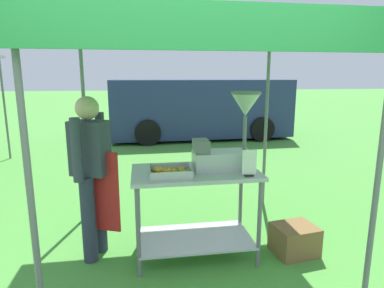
{
  "coord_description": "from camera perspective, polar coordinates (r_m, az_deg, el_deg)",
  "views": [
    {
      "loc": [
        -0.31,
        -2.12,
        1.79
      ],
      "look_at": [
        0.2,
        1.1,
        1.12
      ],
      "focal_mm": 30.76,
      "sensor_mm": 36.0,
      "label": 1
    }
  ],
  "objects": [
    {
      "name": "vendor",
      "position": [
        3.32,
        -17.01,
        -4.31
      ],
      "size": [
        0.46,
        0.53,
        1.61
      ],
      "color": "#2D3347",
      "rests_on": "ground"
    },
    {
      "name": "ground_plane",
      "position": [
        8.32,
        -6.65,
        -0.81
      ],
      "size": [
        70.0,
        70.0,
        0.0
      ],
      "primitive_type": "plane",
      "color": "#478E38"
    },
    {
      "name": "van_navy",
      "position": [
        9.73,
        1.24,
        6.31
      ],
      "size": [
        5.14,
        2.2,
        1.69
      ],
      "color": "navy",
      "rests_on": "ground"
    },
    {
      "name": "donut_cart",
      "position": [
        3.27,
        0.55,
        -9.06
      ],
      "size": [
        1.22,
        0.69,
        0.89
      ],
      "color": "#B7B7BC",
      "rests_on": "ground"
    },
    {
      "name": "donut_fryer",
      "position": [
        3.2,
        6.42,
        0.83
      ],
      "size": [
        0.64,
        0.29,
        0.75
      ],
      "color": "#B7B7BC",
      "rests_on": "donut_cart"
    },
    {
      "name": "donut_tray",
      "position": [
        3.05,
        -3.91,
        -4.89
      ],
      "size": [
        0.39,
        0.32,
        0.07
      ],
      "color": "#B7B7BC",
      "rests_on": "donut_cart"
    },
    {
      "name": "supply_crate",
      "position": [
        3.66,
        17.33,
        -15.54
      ],
      "size": [
        0.46,
        0.41,
        0.3
      ],
      "color": "brown",
      "rests_on": "ground"
    },
    {
      "name": "menu_sign",
      "position": [
        3.03,
        9.89,
        -3.61
      ],
      "size": [
        0.13,
        0.05,
        0.25
      ],
      "color": "black",
      "rests_on": "donut_cart"
    },
    {
      "name": "stall_canopy",
      "position": [
        3.18,
        0.3,
        17.88
      ],
      "size": [
        2.6,
        2.41,
        2.22
      ],
      "color": "slate",
      "rests_on": "ground"
    }
  ]
}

